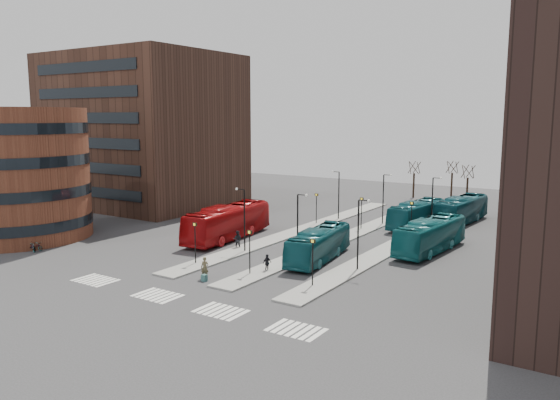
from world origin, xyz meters
The scene contains 23 objects.
ground centered at (0.00, 0.00, 0.00)m, with size 160.00×160.00×0.00m, color #2E2E31.
island_left centered at (-4.00, 30.00, 0.07)m, with size 2.50×45.00×0.15m, color gray.
island_mid centered at (2.00, 30.00, 0.07)m, with size 2.50×45.00×0.15m, color gray.
island_right centered at (8.00, 30.00, 0.07)m, with size 2.50×45.00×0.15m, color gray.
suitcase centered at (-0.44, 8.59, 0.28)m, with size 0.44×0.35×0.55m, color navy.
red_bus centered at (-8.42, 21.71, 1.84)m, with size 3.09×13.19×3.67m, color #A30C0E.
teal_bus_a centered at (4.11, 19.31, 1.49)m, with size 2.50×10.67×2.97m, color #12535B.
teal_bus_b centered at (6.50, 39.07, 1.56)m, with size 2.63×11.22×3.13m, color #135862.
teal_bus_c centered at (11.67, 28.05, 1.62)m, with size 2.73×11.66×3.25m, color #16696E.
teal_bus_d centered at (10.28, 44.58, 1.65)m, with size 2.77×11.84×3.30m, color #114E59.
traveller centered at (-0.84, 9.14, 0.90)m, with size 0.66×0.43×1.80m, color brown.
commuter_a centered at (-4.96, 18.87, 0.90)m, with size 0.88×0.68×1.80m, color black.
commuter_b centered at (2.26, 13.56, 0.77)m, with size 0.90×0.37×1.53m, color black.
commuter_c centered at (4.72, 16.64, 0.88)m, with size 1.14×0.65×1.76m, color black.
bicycle_near centered at (-21.00, 6.83, 0.48)m, with size 0.64×1.83×0.96m, color gray.
bicycle_mid centered at (-21.00, 6.86, 0.49)m, with size 0.47×1.65×0.99m, color gray.
bicycle_far centered at (-21.00, 7.27, 0.43)m, with size 0.57×1.62×0.85m, color gray.
crosswalk_stripes centered at (1.75, 4.00, 0.01)m, with size 22.35×2.40×0.01m.
round_building centered at (-28.00, 10.00, 6.99)m, with size 15.16×15.16×14.00m.
office_block centered at (-34.00, 33.98, 11.00)m, with size 25.00×20.12×22.00m.
sign_poles centered at (1.60, 23.00, 2.41)m, with size 12.45×22.12×3.65m.
lamp_posts centered at (2.64, 28.00, 3.58)m, with size 14.04×20.24×6.12m.
bare_trees centered at (2.67, 62.67, 2.72)m, with size 10.97×8.14×5.90m.
Camera 1 is at (27.71, -23.52, 13.09)m, focal length 35.00 mm.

